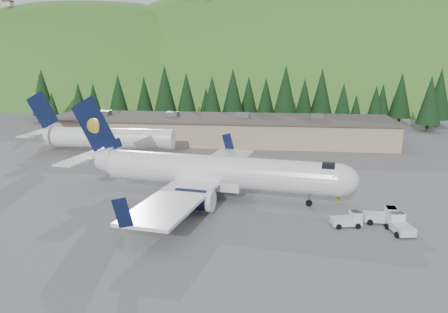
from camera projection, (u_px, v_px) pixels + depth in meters
ground at (218, 198)px, 54.88m from camera, size 600.00×600.00×0.00m
airliner at (210, 172)px, 54.44m from camera, size 37.48×35.33×12.45m
second_airliner at (98, 137)px, 78.43m from camera, size 27.50×11.00×10.05m
baggage_tug_a at (349, 219)px, 45.54m from camera, size 3.29×2.34×1.62m
baggage_tug_b at (383, 216)px, 46.42m from camera, size 3.37×2.11×1.77m
baggage_tug_c at (399, 225)px, 43.96m from camera, size 2.55×3.59×1.77m
terminal_building at (219, 129)px, 91.68m from camera, size 71.00×17.00×6.10m
ramp_worker at (338, 195)px, 53.14m from camera, size 0.64×0.44×1.73m
tree_line at (236, 96)px, 113.35m from camera, size 113.90×17.32×14.27m
hills at (351, 225)px, 267.48m from camera, size 614.00×330.00×300.00m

